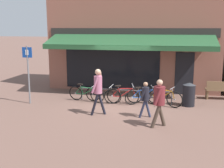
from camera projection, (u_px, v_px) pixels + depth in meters
ground_plane at (117, 106)px, 11.92m from camera, size 160.00×160.00×0.00m
shop_front at (135, 41)px, 15.46m from camera, size 8.90×4.61×5.11m
bike_rack_rail at (125, 92)px, 12.48m from camera, size 4.15×0.04×0.57m
bicycle_green at (86, 94)px, 12.59m from camera, size 1.75×0.62×0.83m
bicycle_black at (103, 95)px, 12.41m from camera, size 1.69×0.57×0.83m
bicycle_red at (124, 95)px, 12.23m from camera, size 1.68×0.66×0.87m
bicycle_blue at (143, 96)px, 12.17m from camera, size 1.57×0.85×0.80m
bicycle_orange at (163, 97)px, 11.88m from camera, size 1.61×0.74×0.85m
pedestrian_adult at (98, 86)px, 10.55m from camera, size 0.58×0.55×1.78m
pedestrian_child at (145, 96)px, 10.29m from camera, size 0.46×0.43×1.35m
pedestrian_second_adult at (159, 98)px, 9.28m from camera, size 0.54×0.69×1.64m
litter_bin at (189, 94)px, 11.88m from camera, size 0.53×0.53×1.01m
parking_sign at (28, 69)px, 12.05m from camera, size 0.44×0.07×2.52m
park_bench at (224, 90)px, 12.92m from camera, size 1.63×0.54×0.87m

